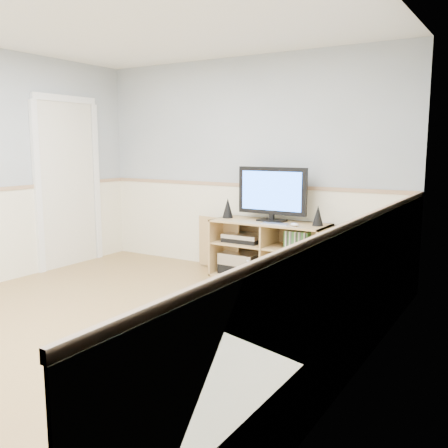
{
  "coord_description": "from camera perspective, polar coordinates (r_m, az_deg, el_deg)",
  "views": [
    {
      "loc": [
        2.88,
        -2.93,
        1.49
      ],
      "look_at": [
        0.34,
        1.2,
        0.72
      ],
      "focal_mm": 40.0,
      "sensor_mm": 36.0,
      "label": 1
    }
  ],
  "objects": [
    {
      "name": "room",
      "position": [
        4.25,
        -12.35,
        5.12
      ],
      "size": [
        4.04,
        4.54,
        2.54
      ],
      "color": "#A6844A",
      "rests_on": "ground"
    },
    {
      "name": "game_cases",
      "position": [
        5.4,
        8.44,
        -1.8
      ],
      "size": [
        0.27,
        0.14,
        0.19
      ],
      "primitive_type": "cube",
      "color": "#3F8C3F",
      "rests_on": "media_cabinet"
    },
    {
      "name": "speaker_left",
      "position": [
        5.8,
        0.43,
        1.85
      ],
      "size": [
        0.13,
        0.13,
        0.23
      ],
      "primitive_type": "cone",
      "color": "black",
      "rests_on": "media_cabinet"
    },
    {
      "name": "mouse",
      "position": [
        5.26,
        8.06,
        -0.06
      ],
      "size": [
        0.11,
        0.09,
        0.04
      ],
      "primitive_type": "ellipsoid",
      "rotation": [
        0.0,
        0.0,
        -0.3
      ],
      "color": "white",
      "rests_on": "media_cabinet"
    },
    {
      "name": "media_cabinet",
      "position": [
        5.64,
        5.46,
        -2.86
      ],
      "size": [
        2.05,
        0.49,
        0.65
      ],
      "color": "tan",
      "rests_on": "floor"
    },
    {
      "name": "av_components",
      "position": [
        5.77,
        2.05,
        -3.71
      ],
      "size": [
        0.52,
        0.32,
        0.47
      ],
      "color": "black",
      "rests_on": "media_cabinet"
    },
    {
      "name": "monitor",
      "position": [
        5.54,
        5.51,
        3.64
      ],
      "size": [
        0.81,
        0.18,
        0.6
      ],
      "color": "black",
      "rests_on": "media_cabinet"
    },
    {
      "name": "game_consoles",
      "position": [
        5.5,
        8.26,
        -6.02
      ],
      "size": [
        0.46,
        0.3,
        0.11
      ],
      "color": "white",
      "rests_on": "media_cabinet"
    },
    {
      "name": "keyboard",
      "position": [
        5.35,
        5.85,
        0.01
      ],
      "size": [
        0.29,
        0.14,
        0.01
      ],
      "primitive_type": "cube",
      "rotation": [
        0.0,
        0.0,
        0.12
      ],
      "color": "silver",
      "rests_on": "media_cabinet"
    },
    {
      "name": "wall_outlet",
      "position": [
        5.57,
        11.39,
        -0.36
      ],
      "size": [
        0.12,
        0.03,
        0.12
      ],
      "primitive_type": "cube",
      "color": "white",
      "rests_on": "wall_back"
    },
    {
      "name": "speaker_right",
      "position": [
        5.32,
        10.69,
        0.95
      ],
      "size": [
        0.12,
        0.12,
        0.21
      ],
      "primitive_type": "cone",
      "color": "black",
      "rests_on": "media_cabinet"
    }
  ]
}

